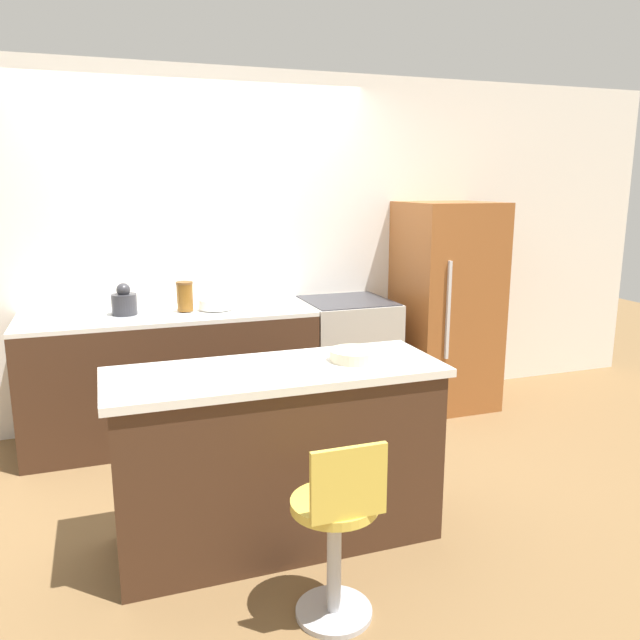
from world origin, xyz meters
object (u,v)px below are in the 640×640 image
Objects in this scene: stool_chair at (337,534)px; kettle at (124,302)px; oven_range at (347,358)px; refrigerator at (446,306)px; mixing_bowl at (216,304)px.

kettle is at bearing 107.74° from stool_chair.
oven_range is 0.56× the size of refrigerator.
refrigerator is 2.83m from stool_chair.
stool_chair is 2.26m from mixing_bowl.
mixing_bowl is at bearing 0.00° from kettle.
oven_range is 1.71m from kettle.
kettle is 0.62m from mixing_bowl.
refrigerator reaches higher than oven_range.
mixing_bowl is (-1.00, -0.00, 0.49)m from oven_range.
oven_range is at bearing 178.93° from refrigerator.
oven_range is 1.12× the size of stool_chair.
kettle reaches higher than stool_chair.
kettle is at bearing 180.00° from mixing_bowl.
stool_chair is at bearing -112.72° from oven_range.
refrigerator is 7.64× the size of kettle.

